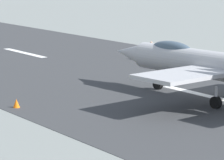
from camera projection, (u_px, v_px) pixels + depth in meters
The scene contains 5 objects.
ground_plane at pixel (195, 93), 44.47m from camera, with size 400.00×400.00×0.00m, color gray.
runway_strip at pixel (195, 93), 44.46m from camera, with size 240.00×26.00×0.02m.
fighter_jet at pixel (212, 64), 41.72m from camera, with size 17.32×13.26×5.58m.
crew_person at pixel (151, 51), 59.57m from camera, with size 0.45×0.63×1.73m.
marker_cone_mid at pixel (16, 103), 39.94m from camera, with size 0.44×0.44×0.55m, color orange.
Camera 1 is at (-32.31, 29.84, 8.75)m, focal length 104.37 mm.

